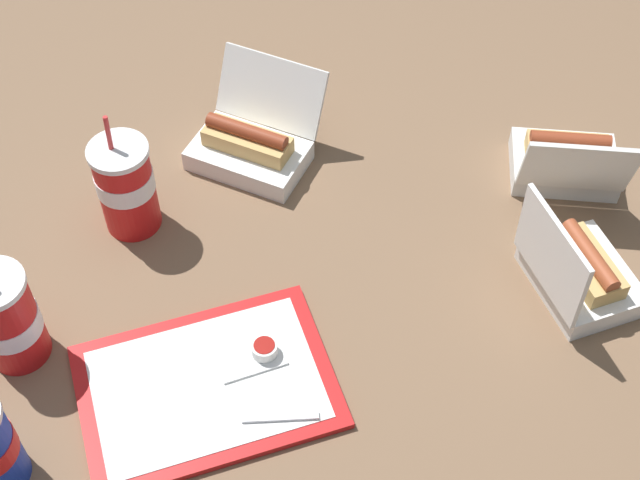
% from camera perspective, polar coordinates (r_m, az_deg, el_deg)
% --- Properties ---
extents(ground_plane, '(3.20, 3.20, 0.00)m').
position_cam_1_polar(ground_plane, '(1.46, -0.21, -1.92)').
color(ground_plane, brown).
extents(food_tray, '(0.38, 0.27, 0.01)m').
position_cam_1_polar(food_tray, '(1.34, -7.27, -9.27)').
color(food_tray, red).
rests_on(food_tray, ground_plane).
extents(ketchup_cup, '(0.04, 0.04, 0.02)m').
position_cam_1_polar(ketchup_cup, '(1.34, -3.57, -6.98)').
color(ketchup_cup, white).
rests_on(ketchup_cup, food_tray).
extents(napkin_stack, '(0.11, 0.11, 0.00)m').
position_cam_1_polar(napkin_stack, '(1.36, -4.72, -6.84)').
color(napkin_stack, white).
rests_on(napkin_stack, food_tray).
extents(plastic_fork, '(0.11, 0.04, 0.00)m').
position_cam_1_polar(plastic_fork, '(1.29, -2.55, -11.25)').
color(plastic_fork, white).
rests_on(plastic_fork, food_tray).
extents(clamshell_hotdog_right, '(0.28, 0.28, 0.15)m').
position_cam_1_polar(clamshell_hotdog_right, '(1.60, -4.42, 6.18)').
color(clamshell_hotdog_right, white).
rests_on(clamshell_hotdog_right, ground_plane).
extents(clamshell_hotdog_front, '(0.16, 0.19, 0.18)m').
position_cam_1_polar(clamshell_hotdog_front, '(1.46, 16.26, -1.96)').
color(clamshell_hotdog_front, white).
rests_on(clamshell_hotdog_front, ground_plane).
extents(clamshell_hotdog_back, '(0.24, 0.24, 0.17)m').
position_cam_1_polar(clamshell_hotdog_back, '(1.62, 15.48, 4.92)').
color(clamshell_hotdog_back, white).
rests_on(clamshell_hotdog_back, ground_plane).
extents(soda_cup_front, '(0.10, 0.10, 0.23)m').
position_cam_1_polar(soda_cup_front, '(1.37, -19.42, -4.76)').
color(soda_cup_front, red).
rests_on(soda_cup_front, ground_plane).
extents(soda_cup_left, '(0.10, 0.10, 0.23)m').
position_cam_1_polar(soda_cup_left, '(1.49, -12.32, 3.43)').
color(soda_cup_left, red).
rests_on(soda_cup_left, ground_plane).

